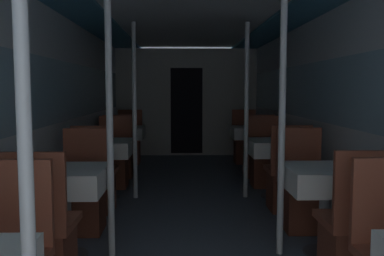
% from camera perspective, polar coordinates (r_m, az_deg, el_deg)
% --- Properties ---
extents(wall_left, '(0.05, 10.22, 2.15)m').
position_cam_1_polar(wall_left, '(4.74, -17.67, 2.14)').
color(wall_left, silver).
rests_on(wall_left, ground_plane).
extents(wall_right, '(0.05, 10.22, 2.15)m').
position_cam_1_polar(wall_right, '(4.82, 17.42, 2.19)').
color(wall_right, silver).
rests_on(wall_right, ground_plane).
extents(ceiling_panel, '(2.89, 10.22, 0.07)m').
position_cam_1_polar(ceiling_panel, '(4.63, 0.02, 15.75)').
color(ceiling_panel, silver).
rests_on(ceiling_panel, wall_left).
extents(bulkhead_far, '(2.83, 0.09, 2.15)m').
position_cam_1_polar(bulkhead_far, '(8.65, -0.74, 3.42)').
color(bulkhead_far, '#A8A8A3').
rests_on(bulkhead_far, ground_plane).
extents(support_pole_left_0, '(0.05, 0.05, 2.15)m').
position_cam_1_polar(support_pole_left_0, '(1.66, -21.30, -4.61)').
color(support_pole_left_0, silver).
rests_on(support_pole_left_0, ground_plane).
extents(dining_table_left_1, '(0.63, 0.63, 0.72)m').
position_cam_1_polar(dining_table_left_1, '(3.58, -16.57, -7.01)').
color(dining_table_left_1, '#4C4C51').
rests_on(dining_table_left_1, ground_plane).
extents(chair_left_near_1, '(0.44, 0.44, 0.96)m').
position_cam_1_polar(chair_left_near_1, '(3.10, -19.40, -14.79)').
color(chair_left_near_1, brown).
rests_on(chair_left_near_1, ground_plane).
extents(chair_left_far_1, '(0.44, 0.44, 0.96)m').
position_cam_1_polar(chair_left_far_1, '(4.22, -14.31, -9.28)').
color(chair_left_far_1, brown).
rests_on(chair_left_far_1, ground_plane).
extents(support_pole_left_1, '(0.05, 0.05, 2.15)m').
position_cam_1_polar(support_pole_left_1, '(3.43, -10.91, 0.60)').
color(support_pole_left_1, silver).
rests_on(support_pole_left_1, ground_plane).
extents(dining_table_left_2, '(0.63, 0.63, 0.72)m').
position_cam_1_polar(dining_table_left_2, '(5.35, -11.48, -2.87)').
color(dining_table_left_2, '#4C4C51').
rests_on(dining_table_left_2, ground_plane).
extents(chair_left_near_2, '(0.44, 0.44, 0.96)m').
position_cam_1_polar(chair_left_near_2, '(4.82, -12.66, -7.43)').
color(chair_left_near_2, brown).
rests_on(chair_left_near_2, ground_plane).
extents(chair_left_far_2, '(0.44, 0.44, 0.96)m').
position_cam_1_polar(chair_left_far_2, '(5.99, -10.43, -4.90)').
color(chair_left_far_2, brown).
rests_on(chair_left_far_2, ground_plane).
extents(support_pole_left_2, '(0.05, 0.05, 2.15)m').
position_cam_1_polar(support_pole_left_2, '(5.25, -7.67, 2.23)').
color(support_pole_left_2, silver).
rests_on(support_pole_left_2, ground_plane).
extents(dining_table_left_3, '(0.63, 0.63, 0.72)m').
position_cam_1_polar(dining_table_left_3, '(7.16, -8.95, -0.79)').
color(dining_table_left_3, '#4C4C51').
rests_on(dining_table_left_3, ground_plane).
extents(chair_left_near_3, '(0.44, 0.44, 0.96)m').
position_cam_1_polar(chair_left_near_3, '(6.60, -9.59, -3.94)').
color(chair_left_near_3, brown).
rests_on(chair_left_near_3, ground_plane).
extents(chair_left_far_3, '(0.44, 0.44, 0.96)m').
position_cam_1_polar(chair_left_far_3, '(7.79, -8.35, -2.52)').
color(chair_left_far_3, brown).
rests_on(chair_left_far_3, ground_plane).
extents(dining_table_right_1, '(0.63, 0.63, 0.72)m').
position_cam_1_polar(dining_table_right_1, '(3.65, 17.34, -6.78)').
color(dining_table_right_1, '#4C4C51').
rests_on(dining_table_right_1, ground_plane).
extents(chair_right_near_1, '(0.44, 0.44, 0.96)m').
position_cam_1_polar(chair_right_near_1, '(3.19, 20.83, -14.29)').
color(chair_right_near_1, brown).
rests_on(chair_right_near_1, ground_plane).
extents(chair_right_far_1, '(0.44, 0.44, 0.96)m').
position_cam_1_polar(chair_right_far_1, '(4.28, 14.57, -9.07)').
color(chair_right_far_1, brown).
rests_on(chair_right_far_1, ground_plane).
extents(support_pole_right_1, '(0.05, 0.05, 2.15)m').
position_cam_1_polar(support_pole_right_1, '(3.48, 11.90, 0.65)').
color(support_pole_right_1, silver).
rests_on(support_pole_right_1, ground_plane).
extents(dining_table_right_2, '(0.63, 0.63, 0.72)m').
position_cam_1_polar(dining_table_right_2, '(5.40, 11.01, -2.79)').
color(dining_table_right_2, '#4C4C51').
rests_on(dining_table_right_2, ground_plane).
extents(chair_right_near_2, '(0.44, 0.44, 0.96)m').
position_cam_1_polar(chair_right_near_2, '(4.87, 12.51, -7.28)').
color(chair_right_near_2, brown).
rests_on(chair_right_near_2, ground_plane).
extents(chair_right_far_2, '(0.44, 0.44, 0.96)m').
position_cam_1_polar(chair_right_far_2, '(6.03, 9.70, -4.81)').
color(chair_right_far_2, brown).
rests_on(chair_right_far_2, ground_plane).
extents(support_pole_right_2, '(0.05, 0.05, 2.15)m').
position_cam_1_polar(support_pole_right_2, '(5.29, 7.26, 2.26)').
color(support_pole_right_2, silver).
rests_on(support_pole_right_2, ground_plane).
extents(dining_table_right_3, '(0.63, 0.63, 0.72)m').
position_cam_1_polar(dining_table_right_3, '(7.20, 7.82, -0.74)').
color(dining_table_right_3, '#4C4C51').
rests_on(dining_table_right_3, ground_plane).
extents(chair_right_near_3, '(0.44, 0.44, 0.96)m').
position_cam_1_polar(chair_right_near_3, '(6.64, 8.65, -3.87)').
color(chair_right_near_3, brown).
rests_on(chair_right_near_3, ground_plane).
extents(chair_right_far_3, '(0.44, 0.44, 0.96)m').
position_cam_1_polar(chair_right_far_3, '(7.83, 7.07, -2.47)').
color(chair_right_far_3, brown).
rests_on(chair_right_far_3, ground_plane).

